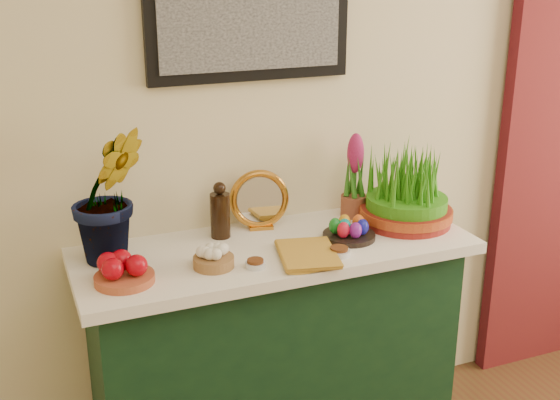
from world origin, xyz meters
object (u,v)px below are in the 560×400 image
(mirror, at_px, (259,200))
(wheatgrass_sabzeh, at_px, (407,192))
(hyacinth_green, at_px, (108,173))
(book, at_px, (280,256))
(sideboard, at_px, (275,358))

(mirror, relative_size, wheatgrass_sabzeh, 0.65)
(hyacinth_green, bearing_deg, wheatgrass_sabzeh, -10.69)
(mirror, xyz_separation_m, wheatgrass_sabzeh, (0.53, -0.17, 0.02))
(hyacinth_green, distance_m, book, 0.62)
(hyacinth_green, height_order, book, hyacinth_green)
(wheatgrass_sabzeh, bearing_deg, sideboard, -179.85)
(mirror, bearing_deg, hyacinth_green, -170.97)
(hyacinth_green, distance_m, mirror, 0.59)
(mirror, bearing_deg, book, -98.03)
(book, xyz_separation_m, wheatgrass_sabzeh, (0.57, 0.14, 0.11))
(sideboard, distance_m, book, 0.50)
(book, bearing_deg, mirror, 95.28)
(sideboard, distance_m, mirror, 0.60)
(sideboard, xyz_separation_m, wheatgrass_sabzeh, (0.53, 0.00, 0.59))
(sideboard, xyz_separation_m, book, (-0.04, -0.14, 0.48))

